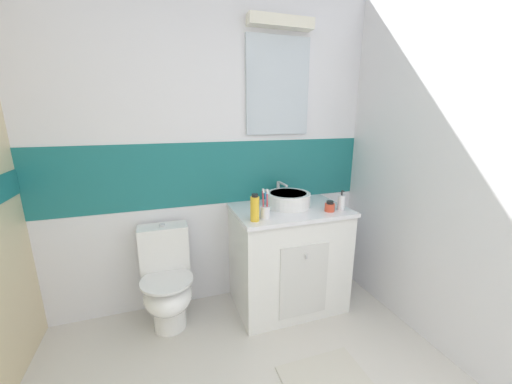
{
  "coord_description": "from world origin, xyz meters",
  "views": [
    {
      "loc": [
        -0.41,
        0.11,
        1.55
      ],
      "look_at": [
        0.23,
        2.01,
        1.03
      ],
      "focal_mm": 20.65,
      "sensor_mm": 36.0,
      "label": 1
    }
  ],
  "objects_px": {
    "toilet": "(167,282)",
    "hair_gel_jar": "(330,207)",
    "toothbrush_cup": "(265,210)",
    "soap_dispenser": "(341,202)",
    "sink_basin": "(288,199)",
    "mouthwash_bottle": "(255,208)"
  },
  "relations": [
    {
      "from": "sink_basin",
      "to": "hair_gel_jar",
      "type": "relative_size",
      "value": 4.99
    },
    {
      "from": "sink_basin",
      "to": "toilet",
      "type": "xyz_separation_m",
      "value": [
        -0.96,
        0.01,
        -0.55
      ]
    },
    {
      "from": "toilet",
      "to": "soap_dispenser",
      "type": "distance_m",
      "value": 1.43
    },
    {
      "from": "sink_basin",
      "to": "mouthwash_bottle",
      "type": "distance_m",
      "value": 0.43
    },
    {
      "from": "sink_basin",
      "to": "toilet",
      "type": "height_order",
      "value": "sink_basin"
    },
    {
      "from": "hair_gel_jar",
      "to": "mouthwash_bottle",
      "type": "distance_m",
      "value": 0.6
    },
    {
      "from": "toilet",
      "to": "hair_gel_jar",
      "type": "xyz_separation_m",
      "value": [
        1.21,
        -0.22,
        0.53
      ]
    },
    {
      "from": "hair_gel_jar",
      "to": "toothbrush_cup",
      "type": "bearing_deg",
      "value": 179.03
    },
    {
      "from": "toilet",
      "to": "toothbrush_cup",
      "type": "xyz_separation_m",
      "value": [
        0.69,
        -0.21,
        0.55
      ]
    },
    {
      "from": "toilet",
      "to": "toothbrush_cup",
      "type": "bearing_deg",
      "value": -16.97
    },
    {
      "from": "mouthwash_bottle",
      "to": "sink_basin",
      "type": "bearing_deg",
      "value": 33.48
    },
    {
      "from": "toothbrush_cup",
      "to": "soap_dispenser",
      "type": "height_order",
      "value": "toothbrush_cup"
    },
    {
      "from": "sink_basin",
      "to": "toothbrush_cup",
      "type": "bearing_deg",
      "value": -142.58
    },
    {
      "from": "sink_basin",
      "to": "mouthwash_bottle",
      "type": "bearing_deg",
      "value": -146.52
    },
    {
      "from": "sink_basin",
      "to": "toilet",
      "type": "bearing_deg",
      "value": 179.61
    },
    {
      "from": "soap_dispenser",
      "to": "sink_basin",
      "type": "bearing_deg",
      "value": 147.89
    },
    {
      "from": "hair_gel_jar",
      "to": "mouthwash_bottle",
      "type": "relative_size",
      "value": 0.41
    },
    {
      "from": "sink_basin",
      "to": "hair_gel_jar",
      "type": "bearing_deg",
      "value": -40.86
    },
    {
      "from": "toothbrush_cup",
      "to": "hair_gel_jar",
      "type": "distance_m",
      "value": 0.51
    },
    {
      "from": "toilet",
      "to": "mouthwash_bottle",
      "type": "distance_m",
      "value": 0.88
    },
    {
      "from": "toilet",
      "to": "toothbrush_cup",
      "type": "height_order",
      "value": "toothbrush_cup"
    },
    {
      "from": "toothbrush_cup",
      "to": "hair_gel_jar",
      "type": "xyz_separation_m",
      "value": [
        0.51,
        -0.01,
        -0.02
      ]
    }
  ]
}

